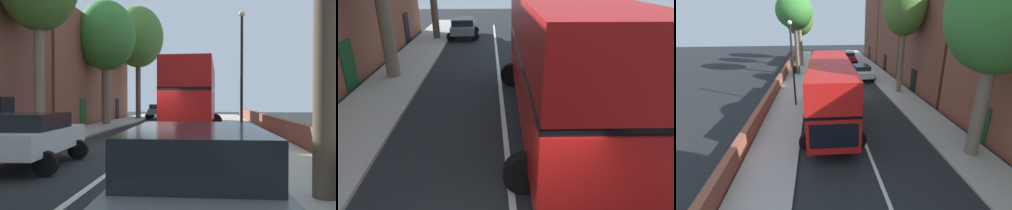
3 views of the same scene
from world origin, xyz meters
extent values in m
plane|color=black|center=(0.00, 0.00, 0.00)|extent=(84.00, 84.00, 0.00)
cube|color=silver|center=(0.00, 0.00, 0.00)|extent=(0.16, 54.00, 0.01)
cube|color=#B2ADA3|center=(-4.90, 0.00, 0.06)|extent=(2.60, 60.00, 0.12)
cube|color=#B2ADA3|center=(4.90, 0.00, 0.06)|extent=(2.60, 60.00, 0.12)
cube|color=brown|center=(-8.50, -19.20, 4.80)|extent=(4.00, 9.22, 9.61)
cube|color=black|center=(-6.47, -19.20, 1.05)|extent=(0.08, 1.10, 2.10)
cube|color=brown|center=(-8.50, -9.60, 5.40)|extent=(4.00, 9.22, 10.81)
cube|color=black|center=(-6.47, -9.60, 1.05)|extent=(0.08, 1.10, 2.10)
cube|color=brown|center=(-8.50, 0.00, 4.20)|extent=(4.00, 9.22, 8.41)
cube|color=black|center=(-6.47, 0.00, 1.05)|extent=(0.08, 1.10, 2.10)
cube|color=#194C23|center=(-6.47, 9.60, 1.05)|extent=(0.08, 1.10, 2.10)
cube|color=brown|center=(6.45, 0.00, 0.50)|extent=(0.36, 54.00, 0.99)
cube|color=red|center=(1.70, 6.07, 1.55)|extent=(2.82, 10.42, 1.70)
cube|color=black|center=(1.70, 6.07, 2.48)|extent=(2.85, 10.32, 0.16)
cube|color=red|center=(1.70, 6.07, 3.31)|extent=(2.82, 10.42, 1.50)
cube|color=black|center=(1.86, 11.23, 1.64)|extent=(2.20, 0.13, 1.19)
cylinder|color=black|center=(0.53, 9.63, 0.50)|extent=(1.01, 0.33, 1.00)
cylinder|color=black|center=(3.09, 9.55, 0.50)|extent=(1.01, 0.33, 1.00)
cylinder|color=black|center=(0.31, 2.60, 0.50)|extent=(1.01, 0.33, 1.00)
cylinder|color=black|center=(2.87, 2.52, 0.50)|extent=(1.01, 0.33, 1.00)
cube|color=#AD1919|center=(-2.50, -16.14, 0.79)|extent=(1.79, 4.56, 0.62)
cube|color=black|center=(-2.50, -16.37, 1.35)|extent=(1.63, 2.51, 0.51)
cylinder|color=black|center=(-3.39, -14.73, 0.32)|extent=(0.64, 0.22, 0.64)
cylinder|color=black|center=(-1.59, -14.74, 0.32)|extent=(0.64, 0.22, 0.64)
cylinder|color=black|center=(-3.41, -17.55, 0.32)|extent=(0.64, 0.22, 0.64)
cylinder|color=black|center=(-1.61, -17.56, 0.32)|extent=(0.64, 0.22, 0.64)
cube|color=silver|center=(-2.50, -5.19, 0.80)|extent=(2.05, 4.20, 0.63)
cube|color=black|center=(-2.49, -5.39, 1.34)|extent=(1.81, 2.34, 0.47)
cylinder|color=black|center=(-3.51, -3.96, 0.32)|extent=(0.65, 0.25, 0.64)
cylinder|color=black|center=(-1.62, -3.87, 0.32)|extent=(0.65, 0.25, 0.64)
cylinder|color=black|center=(-3.38, -6.51, 0.32)|extent=(0.65, 0.25, 0.64)
cylinder|color=black|center=(-1.49, -6.42, 0.32)|extent=(0.65, 0.25, 0.64)
cube|color=slate|center=(2.50, -10.39, 0.79)|extent=(1.86, 4.62, 0.62)
cube|color=black|center=(2.51, -10.62, 1.36)|extent=(1.66, 2.56, 0.51)
cylinder|color=black|center=(1.57, -9.00, 0.32)|extent=(0.65, 0.24, 0.64)
cylinder|color=black|center=(3.34, -8.95, 0.32)|extent=(0.65, 0.24, 0.64)
cylinder|color=black|center=(1.66, -11.84, 0.32)|extent=(0.65, 0.24, 0.64)
cylinder|color=black|center=(3.43, -11.79, 0.32)|extent=(0.65, 0.24, 0.64)
cylinder|color=#7A6B56|center=(-5.01, 0.18, 3.33)|extent=(0.49, 0.49, 6.42)
ellipsoid|color=#47752D|center=(-5.01, 0.18, 7.44)|extent=(3.63, 3.63, 4.69)
cylinder|color=#7A6B56|center=(5.12, -19.68, 2.76)|extent=(0.48, 0.48, 5.28)
ellipsoid|color=#47752D|center=(5.12, -19.68, 6.54)|extent=(4.55, 4.55, 5.28)
cylinder|color=#7A6B56|center=(4.75, -13.68, 3.24)|extent=(0.52, 0.52, 6.25)
ellipsoid|color=#387F33|center=(4.75, -13.68, 7.23)|extent=(3.45, 3.45, 4.17)
cylinder|color=#7A6B56|center=(-5.10, 10.97, 2.94)|extent=(0.62, 0.62, 5.64)
ellipsoid|color=#387F33|center=(-5.10, 10.97, 6.87)|extent=(4.48, 4.48, 5.32)
cylinder|color=brown|center=(4.83, -8.09, 3.22)|extent=(0.44, 0.44, 6.21)
ellipsoid|color=#387F33|center=(4.83, -8.09, 7.37)|extent=(4.18, 4.18, 3.86)
cylinder|color=black|center=(4.30, 2.84, 3.12)|extent=(0.14, 0.14, 6.00)
sphere|color=silver|center=(4.30, 2.84, 6.27)|extent=(0.32, 0.32, 0.32)
cylinder|color=black|center=(5.30, -8.75, 0.59)|extent=(0.52, 0.52, 0.94)
cylinder|color=olive|center=(5.30, -8.75, 1.11)|extent=(0.55, 0.55, 0.10)
camera|label=1|loc=(2.66, -14.91, 1.96)|focal=37.25mm
camera|label=2|loc=(-0.41, -2.64, 4.59)|focal=30.77mm
camera|label=3|loc=(2.47, 20.29, 6.52)|focal=24.60mm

